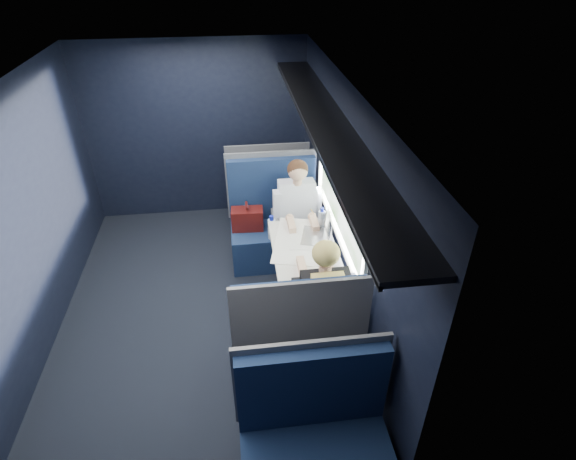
{
  "coord_description": "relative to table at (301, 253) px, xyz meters",
  "views": [
    {
      "loc": [
        0.45,
        -3.5,
        3.28
      ],
      "look_at": [
        0.9,
        0.0,
        0.95
      ],
      "focal_mm": 28.0,
      "sensor_mm": 36.0,
      "label": 1
    }
  ],
  "objects": [
    {
      "name": "bottle_small",
      "position": [
        0.26,
        0.32,
        0.18
      ],
      "size": [
        0.07,
        0.07,
        0.24
      ],
      "color": "silver",
      "rests_on": "table"
    },
    {
      "name": "woman",
      "position": [
        0.07,
        -0.71,
        0.06
      ],
      "size": [
        0.53,
        0.56,
        1.32
      ],
      "color": "black",
      "rests_on": "ground"
    },
    {
      "name": "seat_bay_near",
      "position": [
        -0.2,
        0.87,
        -0.24
      ],
      "size": [
        1.04,
        0.62,
        1.26
      ],
      "color": "#0D1B3C",
      "rests_on": "ground"
    },
    {
      "name": "ground",
      "position": [
        -1.03,
        0.0,
        -0.67
      ],
      "size": [
        2.8,
        4.2,
        0.01
      ],
      "primitive_type": "cube",
      "color": "black"
    },
    {
      "name": "cup",
      "position": [
        0.28,
        0.42,
        0.12
      ],
      "size": [
        0.07,
        0.07,
        0.08
      ],
      "primitive_type": "cylinder",
      "color": "white",
      "rests_on": "table"
    },
    {
      "name": "table",
      "position": [
        0.0,
        0.0,
        0.0
      ],
      "size": [
        0.62,
        1.0,
        0.74
      ],
      "color": "#54565E",
      "rests_on": "ground"
    },
    {
      "name": "seat_row_front",
      "position": [
        -0.18,
        1.8,
        -0.25
      ],
      "size": [
        1.04,
        0.51,
        1.16
      ],
      "color": "#0D1B3C",
      "rests_on": "ground"
    },
    {
      "name": "man",
      "position": [
        0.07,
        0.7,
        0.06
      ],
      "size": [
        0.53,
        0.56,
        1.32
      ],
      "color": "black",
      "rests_on": "ground"
    },
    {
      "name": "laptop",
      "position": [
        0.22,
        0.15,
        0.15
      ],
      "size": [
        0.35,
        0.4,
        0.26
      ],
      "color": "silver",
      "rests_on": "table"
    },
    {
      "name": "seat_bay_far",
      "position": [
        -0.18,
        -0.87,
        -0.25
      ],
      "size": [
        1.04,
        0.62,
        1.26
      ],
      "color": "#0D1B3C",
      "rests_on": "ground"
    },
    {
      "name": "room_shell",
      "position": [
        -1.01,
        0.0,
        0.81
      ],
      "size": [
        3.0,
        4.4,
        2.4
      ],
      "color": "black",
      "rests_on": "ground"
    },
    {
      "name": "papers",
      "position": [
        0.03,
        0.1,
        0.08
      ],
      "size": [
        0.73,
        0.91,
        0.01
      ],
      "primitive_type": "cube",
      "rotation": [
        0.0,
        0.0,
        -0.23
      ],
      "color": "white",
      "rests_on": "table"
    },
    {
      "name": "seat_row_back",
      "position": [
        -0.18,
        -1.8,
        -0.25
      ],
      "size": [
        1.04,
        0.51,
        1.16
      ],
      "color": "#0D1B3C",
      "rests_on": "ground"
    }
  ]
}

